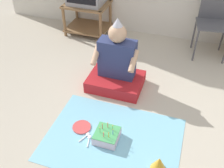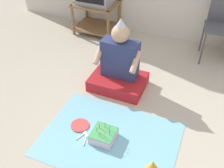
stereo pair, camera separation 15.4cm
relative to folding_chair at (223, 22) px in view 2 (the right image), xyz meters
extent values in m
plane|color=#BCB29E|center=(-0.19, -1.76, -0.52)|extent=(16.00, 16.00, 0.00)
cube|color=olive|center=(-1.83, 0.04, -0.05)|extent=(0.66, 0.52, 0.03)
cube|color=olive|center=(-1.83, 0.04, -0.43)|extent=(0.66, 0.52, 0.02)
cylinder|color=olive|center=(-2.12, -0.19, -0.28)|extent=(0.04, 0.04, 0.48)
cylinder|color=olive|center=(-1.53, -0.19, -0.28)|extent=(0.04, 0.04, 0.48)
cylinder|color=olive|center=(-2.12, 0.27, -0.28)|extent=(0.04, 0.04, 0.48)
cylinder|color=olive|center=(-1.53, 0.27, -0.28)|extent=(0.04, 0.04, 0.48)
cube|color=#4C4C51|center=(0.01, -0.08, -0.06)|extent=(0.48, 0.44, 0.02)
cylinder|color=#4C4C51|center=(-0.16, -0.28, -0.29)|extent=(0.02, 0.02, 0.46)
cylinder|color=#4C4C51|center=(-0.21, 0.07, -0.29)|extent=(0.02, 0.02, 0.46)
cube|color=red|center=(-0.99, -1.14, -0.45)|extent=(0.63, 0.47, 0.14)
cube|color=navy|center=(-0.99, -1.10, -0.15)|extent=(0.42, 0.19, 0.45)
sphere|color=tan|center=(-0.99, -1.10, 0.16)|extent=(0.20, 0.20, 0.20)
cone|color=silver|center=(-0.99, -1.10, 0.29)|extent=(0.11, 0.11, 0.09)
cylinder|color=tan|center=(-1.20, -1.20, -0.08)|extent=(0.06, 0.24, 0.19)
cylinder|color=tan|center=(-0.78, -1.20, -0.08)|extent=(0.06, 0.24, 0.19)
cube|color=#7FC6E0|center=(-0.77, -1.93, -0.52)|extent=(1.29, 0.94, 0.01)
cube|color=silver|center=(-0.82, -1.95, -0.47)|extent=(0.23, 0.23, 0.09)
cube|color=#4CB266|center=(-0.82, -1.95, -0.42)|extent=(0.22, 0.22, 0.01)
cylinder|color=#4C7FE5|center=(-0.76, -1.95, -0.39)|extent=(0.01, 0.01, 0.07)
sphere|color=#FFCC4C|center=(-0.76, -1.95, -0.35)|extent=(0.01, 0.01, 0.01)
cylinder|color=#66C666|center=(-0.78, -1.91, -0.39)|extent=(0.01, 0.01, 0.07)
sphere|color=#FFCC4C|center=(-0.78, -1.91, -0.35)|extent=(0.01, 0.01, 0.01)
cylinder|color=#EA4C4C|center=(-0.83, -1.89, -0.39)|extent=(0.01, 0.01, 0.07)
sphere|color=#FFCC4C|center=(-0.83, -1.89, -0.35)|extent=(0.01, 0.01, 0.01)
cylinder|color=#EA4C4C|center=(-0.88, -1.92, -0.39)|extent=(0.01, 0.01, 0.07)
sphere|color=#FFCC4C|center=(-0.88, -1.92, -0.35)|extent=(0.01, 0.01, 0.01)
cylinder|color=#66C666|center=(-0.88, -1.97, -0.39)|extent=(0.01, 0.01, 0.07)
sphere|color=#FFCC4C|center=(-0.88, -1.97, -0.35)|extent=(0.01, 0.01, 0.01)
cylinder|color=#EA4C4C|center=(-0.83, -2.01, -0.39)|extent=(0.01, 0.01, 0.07)
sphere|color=#FFCC4C|center=(-0.83, -2.01, -0.35)|extent=(0.01, 0.01, 0.01)
cylinder|color=yellow|center=(-0.79, -2.00, -0.39)|extent=(0.01, 0.01, 0.07)
sphere|color=#FFCC4C|center=(-0.79, -2.00, -0.35)|extent=(0.01, 0.01, 0.01)
cone|color=gold|center=(-0.29, -2.12, -0.44)|extent=(0.14, 0.14, 0.15)
cylinder|color=#D84C4C|center=(-1.11, -1.89, -0.51)|extent=(0.18, 0.18, 0.01)
ellipsoid|color=white|center=(-1.02, -1.96, -0.51)|extent=(0.04, 0.05, 0.01)
cube|color=white|center=(-1.04, -2.02, -0.51)|extent=(0.05, 0.10, 0.01)
ellipsoid|color=white|center=(-0.99, -1.98, -0.51)|extent=(0.04, 0.05, 0.01)
cube|color=white|center=(-0.97, -2.05, -0.51)|extent=(0.03, 0.10, 0.01)
camera|label=1|loc=(-0.26, -3.49, 1.48)|focal=42.00mm
camera|label=2|loc=(-0.12, -3.43, 1.48)|focal=42.00mm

